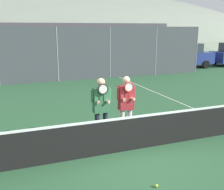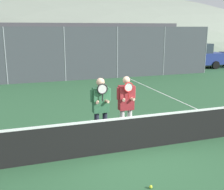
% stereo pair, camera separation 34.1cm
% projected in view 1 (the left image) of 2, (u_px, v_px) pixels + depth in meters
% --- Properties ---
extents(ground_plane, '(120.00, 120.00, 0.00)m').
position_uv_depth(ground_plane, '(132.00, 150.00, 7.21)').
color(ground_plane, '#2D5B38').
extents(hill_distant, '(101.65, 56.47, 19.77)m').
position_uv_depth(hill_distant, '(19.00, 45.00, 51.49)').
color(hill_distant, gray).
rests_on(hill_distant, ground_plane).
extents(clubhouse_building, '(19.39, 5.50, 3.41)m').
position_uv_depth(clubhouse_building, '(50.00, 44.00, 23.86)').
color(clubhouse_building, tan).
rests_on(clubhouse_building, ground_plane).
extents(fence_back, '(19.36, 0.06, 3.12)m').
position_uv_depth(fence_back, '(57.00, 55.00, 16.04)').
color(fence_back, gray).
rests_on(fence_back, ground_plane).
extents(tennis_net, '(10.34, 0.09, 1.01)m').
position_uv_depth(tennis_net, '(132.00, 133.00, 7.10)').
color(tennis_net, gray).
rests_on(tennis_net, ground_plane).
extents(court_line_right_sideline, '(0.05, 16.00, 0.01)m').
position_uv_depth(court_line_right_sideline, '(187.00, 106.00, 11.28)').
color(court_line_right_sideline, white).
rests_on(court_line_right_sideline, ground_plane).
extents(player_leftmost, '(0.56, 0.34, 1.78)m').
position_uv_depth(player_leftmost, '(101.00, 105.00, 7.45)').
color(player_leftmost, '#232838').
rests_on(player_leftmost, ground_plane).
extents(player_center_left, '(0.55, 0.34, 1.79)m').
position_uv_depth(player_center_left, '(126.00, 103.00, 7.73)').
color(player_center_left, white).
rests_on(player_center_left, ground_plane).
extents(car_left_of_center, '(4.34, 1.92, 1.81)m').
position_uv_depth(car_left_of_center, '(46.00, 62.00, 18.13)').
color(car_left_of_center, maroon).
rests_on(car_left_of_center, ground_plane).
extents(car_center, '(4.65, 1.93, 1.71)m').
position_uv_depth(car_center, '(118.00, 59.00, 20.01)').
color(car_center, black).
rests_on(car_center, ground_plane).
extents(car_right_of_center, '(4.80, 1.91, 1.89)m').
position_uv_depth(car_right_of_center, '(183.00, 56.00, 21.61)').
color(car_right_of_center, navy).
rests_on(car_right_of_center, ground_plane).
extents(tennis_ball_on_court, '(0.07, 0.07, 0.07)m').
position_uv_depth(tennis_ball_on_court, '(156.00, 186.00, 5.52)').
color(tennis_ball_on_court, '#CCDB33').
rests_on(tennis_ball_on_court, ground_plane).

